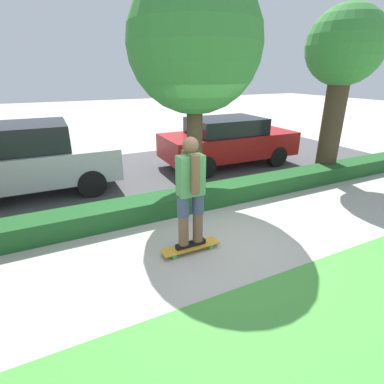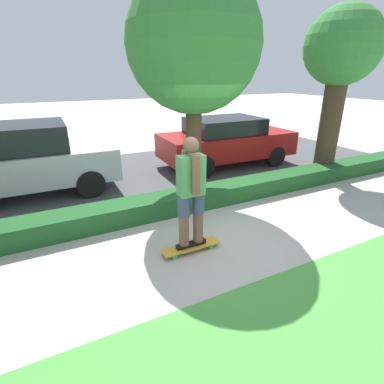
% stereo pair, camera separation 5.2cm
% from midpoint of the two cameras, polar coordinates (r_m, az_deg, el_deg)
% --- Properties ---
extents(ground_plane, '(60.00, 60.00, 0.00)m').
position_cam_midpoint_polar(ground_plane, '(5.06, 4.69, -10.40)').
color(ground_plane, '#ADA89E').
extents(street_asphalt, '(16.17, 5.00, 0.01)m').
position_cam_midpoint_polar(street_asphalt, '(8.58, -10.04, 3.20)').
color(street_asphalt, '#474749').
rests_on(street_asphalt, ground_plane).
extents(hedge_row, '(16.17, 0.60, 0.39)m').
position_cam_midpoint_polar(hedge_row, '(6.23, -2.92, -1.87)').
color(hedge_row, '#1E5123').
rests_on(hedge_row, ground_plane).
extents(skateboard, '(0.96, 0.24, 0.10)m').
position_cam_midpoint_polar(skateboard, '(4.90, -0.48, -10.39)').
color(skateboard, gold).
rests_on(skateboard, ground_plane).
extents(skater_person, '(0.51, 0.45, 1.76)m').
position_cam_midpoint_polar(skater_person, '(4.47, -0.52, 0.09)').
color(skater_person, black).
rests_on(skater_person, skateboard).
extents(tree_mid, '(2.64, 2.64, 4.52)m').
position_cam_midpoint_polar(tree_mid, '(6.42, 0.11, 26.11)').
color(tree_mid, '#423323').
rests_on(tree_mid, ground_plane).
extents(tree_far, '(1.86, 1.86, 4.22)m').
position_cam_midpoint_polar(tree_far, '(8.83, 26.43, 22.28)').
color(tree_far, '#423323').
rests_on(tree_far, ground_plane).
extents(parked_car_front, '(3.90, 2.00, 1.64)m').
position_cam_midpoint_polar(parked_car_front, '(7.94, -29.20, 5.50)').
color(parked_car_front, '#B7B7BC').
rests_on(parked_car_front, ground_plane).
extents(parked_car_middle, '(4.09, 1.82, 1.45)m').
position_cam_midpoint_polar(parked_car_middle, '(9.31, 6.38, 9.70)').
color(parked_car_middle, maroon).
rests_on(parked_car_middle, ground_plane).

